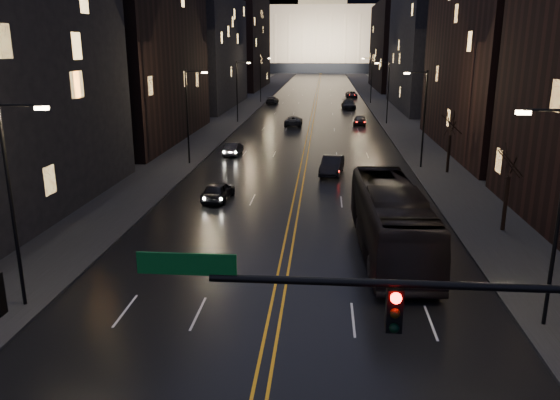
% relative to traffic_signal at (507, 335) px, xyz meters
% --- Properties ---
extents(road, '(20.00, 320.00, 0.02)m').
position_rel_traffic_signal_xyz_m(road, '(-5.91, 130.00, -5.09)').
color(road, black).
rests_on(road, ground).
extents(sidewalk_left, '(8.00, 320.00, 0.16)m').
position_rel_traffic_signal_xyz_m(sidewalk_left, '(-19.91, 130.00, -5.02)').
color(sidewalk_left, black).
rests_on(sidewalk_left, ground).
extents(sidewalk_right, '(8.00, 320.00, 0.16)m').
position_rel_traffic_signal_xyz_m(sidewalk_right, '(8.09, 130.00, -5.02)').
color(sidewalk_right, black).
rests_on(sidewalk_right, ground).
extents(center_line, '(0.62, 320.00, 0.01)m').
position_rel_traffic_signal_xyz_m(center_line, '(-5.91, 130.00, -5.08)').
color(center_line, orange).
rests_on(center_line, road).
extents(building_left_mid, '(12.00, 30.00, 28.00)m').
position_rel_traffic_signal_xyz_m(building_left_mid, '(-26.91, 54.00, 8.90)').
color(building_left_mid, black).
rests_on(building_left_mid, ground).
extents(building_left_far, '(12.00, 34.00, 20.00)m').
position_rel_traffic_signal_xyz_m(building_left_far, '(-26.91, 92.00, 4.90)').
color(building_left_far, black).
rests_on(building_left_far, ground).
extents(building_left_dist, '(12.00, 40.00, 24.00)m').
position_rel_traffic_signal_xyz_m(building_left_dist, '(-26.91, 140.00, 6.90)').
color(building_left_dist, black).
rests_on(building_left_dist, ground).
extents(building_right_mid, '(12.00, 34.00, 26.00)m').
position_rel_traffic_signal_xyz_m(building_right_mid, '(15.09, 92.00, 7.90)').
color(building_right_mid, black).
rests_on(building_right_mid, ground).
extents(building_right_dist, '(12.00, 40.00, 22.00)m').
position_rel_traffic_signal_xyz_m(building_right_dist, '(15.09, 140.00, 5.90)').
color(building_right_dist, black).
rests_on(building_right_dist, ground).
extents(capitol, '(90.00, 50.00, 58.50)m').
position_rel_traffic_signal_xyz_m(capitol, '(-5.91, 250.00, 12.05)').
color(capitol, black).
rests_on(capitol, ground).
extents(traffic_signal, '(17.29, 0.45, 7.00)m').
position_rel_traffic_signal_xyz_m(traffic_signal, '(0.00, 0.00, 0.00)').
color(traffic_signal, black).
rests_on(traffic_signal, ground).
extents(streetlamp_right_near, '(2.13, 0.25, 9.00)m').
position_rel_traffic_signal_xyz_m(streetlamp_right_near, '(4.91, 10.00, -0.02)').
color(streetlamp_right_near, black).
rests_on(streetlamp_right_near, ground).
extents(streetlamp_left_near, '(2.13, 0.25, 9.00)m').
position_rel_traffic_signal_xyz_m(streetlamp_left_near, '(-16.72, 10.00, -0.02)').
color(streetlamp_left_near, black).
rests_on(streetlamp_left_near, ground).
extents(streetlamp_right_mid, '(2.13, 0.25, 9.00)m').
position_rel_traffic_signal_xyz_m(streetlamp_right_mid, '(4.91, 40.00, -0.02)').
color(streetlamp_right_mid, black).
rests_on(streetlamp_right_mid, ground).
extents(streetlamp_left_mid, '(2.13, 0.25, 9.00)m').
position_rel_traffic_signal_xyz_m(streetlamp_left_mid, '(-16.72, 40.00, -0.02)').
color(streetlamp_left_mid, black).
rests_on(streetlamp_left_mid, ground).
extents(streetlamp_right_far, '(2.13, 0.25, 9.00)m').
position_rel_traffic_signal_xyz_m(streetlamp_right_far, '(4.91, 70.00, -0.02)').
color(streetlamp_right_far, black).
rests_on(streetlamp_right_far, ground).
extents(streetlamp_left_far, '(2.13, 0.25, 9.00)m').
position_rel_traffic_signal_xyz_m(streetlamp_left_far, '(-16.72, 70.00, -0.02)').
color(streetlamp_left_far, black).
rests_on(streetlamp_left_far, ground).
extents(streetlamp_right_dist, '(2.13, 0.25, 9.00)m').
position_rel_traffic_signal_xyz_m(streetlamp_right_dist, '(4.91, 100.00, -0.02)').
color(streetlamp_right_dist, black).
rests_on(streetlamp_right_dist, ground).
extents(streetlamp_left_dist, '(2.13, 0.25, 9.00)m').
position_rel_traffic_signal_xyz_m(streetlamp_left_dist, '(-16.72, 100.00, -0.02)').
color(streetlamp_left_dist, black).
rests_on(streetlamp_left_dist, ground).
extents(tree_right_mid, '(2.40, 2.40, 6.65)m').
position_rel_traffic_signal_xyz_m(tree_right_mid, '(7.09, 22.00, -0.58)').
color(tree_right_mid, black).
rests_on(tree_right_mid, ground).
extents(tree_right_far, '(2.40, 2.40, 6.65)m').
position_rel_traffic_signal_xyz_m(tree_right_far, '(7.09, 38.00, -0.58)').
color(tree_right_far, black).
rests_on(tree_right_far, ground).
extents(bus, '(3.65, 13.56, 3.75)m').
position_rel_traffic_signal_xyz_m(bus, '(-0.25, 18.08, -3.23)').
color(bus, black).
rests_on(bus, ground).
extents(oncoming_car_a, '(2.14, 4.44, 1.46)m').
position_rel_traffic_signal_xyz_m(oncoming_car_a, '(-11.73, 27.74, -4.37)').
color(oncoming_car_a, black).
rests_on(oncoming_car_a, ground).
extents(oncoming_car_b, '(1.68, 4.19, 1.35)m').
position_rel_traffic_signal_xyz_m(oncoming_car_b, '(-13.47, 45.11, -4.43)').
color(oncoming_car_b, black).
rests_on(oncoming_car_b, ground).
extents(oncoming_car_c, '(2.44, 5.10, 1.41)m').
position_rel_traffic_signal_xyz_m(oncoming_car_c, '(-8.41, 67.55, -4.40)').
color(oncoming_car_c, black).
rests_on(oncoming_car_c, ground).
extents(oncoming_car_d, '(2.32, 5.20, 1.48)m').
position_rel_traffic_signal_xyz_m(oncoming_car_d, '(-14.41, 98.24, -4.36)').
color(oncoming_car_d, black).
rests_on(oncoming_car_d, ground).
extents(receding_car_a, '(2.37, 5.11, 1.62)m').
position_rel_traffic_signal_xyz_m(receding_car_a, '(-3.22, 37.03, -4.29)').
color(receding_car_a, black).
rests_on(receding_car_a, ground).
extents(receding_car_b, '(2.21, 4.55, 1.50)m').
position_rel_traffic_signal_xyz_m(receding_car_b, '(1.12, 68.71, -4.35)').
color(receding_car_b, black).
rests_on(receding_car_b, ground).
extents(receding_car_c, '(2.61, 5.79, 1.65)m').
position_rel_traffic_signal_xyz_m(receding_car_c, '(0.34, 90.07, -4.28)').
color(receding_car_c, black).
rests_on(receding_car_c, ground).
extents(receding_car_d, '(2.56, 5.19, 1.42)m').
position_rel_traffic_signal_xyz_m(receding_car_d, '(1.90, 112.67, -4.39)').
color(receding_car_d, black).
rests_on(receding_car_d, ground).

